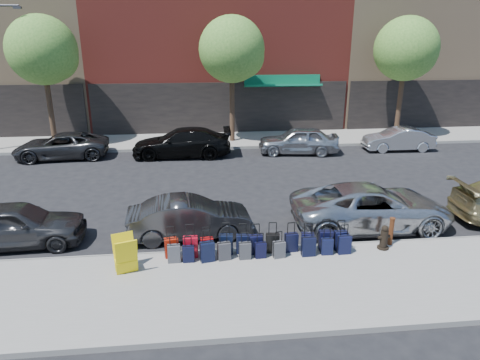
{
  "coord_description": "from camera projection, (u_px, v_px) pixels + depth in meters",
  "views": [
    {
      "loc": [
        -1.75,
        -16.09,
        6.35
      ],
      "look_at": [
        -0.19,
        -1.5,
        1.33
      ],
      "focal_mm": 32.0,
      "sensor_mm": 36.0,
      "label": 1
    }
  ],
  "objects": [
    {
      "name": "car_far_3",
      "position": [
        398.0,
        139.0,
        24.46
      ],
      "size": [
        3.99,
        1.47,
        1.3
      ],
      "primitive_type": "imported",
      "rotation": [
        0.0,
        0.0,
        -1.59
      ],
      "color": "silver",
      "rests_on": "ground"
    },
    {
      "name": "suitcase_front_5",
      "position": [
        256.0,
        244.0,
        12.66
      ],
      "size": [
        0.4,
        0.24,
        0.94
      ],
      "rotation": [
        0.0,
        0.0,
        0.06
      ],
      "color": "black",
      "rests_on": "sidewalk_near"
    },
    {
      "name": "suitcase_front_7",
      "position": [
        291.0,
        242.0,
        12.8
      ],
      "size": [
        0.4,
        0.25,
        0.92
      ],
      "rotation": [
        0.0,
        0.0,
        0.1
      ],
      "color": "black",
      "rests_on": "sidewalk_near"
    },
    {
      "name": "car_near_2",
      "position": [
        371.0,
        207.0,
        14.62
      ],
      "size": [
        5.43,
        2.51,
        1.51
      ],
      "primitive_type": "imported",
      "rotation": [
        0.0,
        0.0,
        1.57
      ],
      "color": "#B8BABF",
      "rests_on": "ground"
    },
    {
      "name": "curb_far",
      "position": [
        226.0,
        148.0,
        24.85
      ],
      "size": [
        60.0,
        0.08,
        0.15
      ],
      "primitive_type": "cube",
      "color": "gray",
      "rests_on": "ground"
    },
    {
      "name": "suitcase_front_0",
      "position": [
        171.0,
        248.0,
        12.47
      ],
      "size": [
        0.42,
        0.27,
        0.94
      ],
      "rotation": [
        0.0,
        0.0,
        0.16
      ],
      "color": "#9D1A0A",
      "rests_on": "sidewalk_near"
    },
    {
      "name": "sidewalk_far",
      "position": [
        224.0,
        140.0,
        26.75
      ],
      "size": [
        60.0,
        4.0,
        0.15
      ],
      "primitive_type": "cube",
      "color": "gray",
      "rests_on": "ground"
    },
    {
      "name": "suitcase_front_3",
      "position": [
        226.0,
        244.0,
        12.64
      ],
      "size": [
        0.43,
        0.26,
        0.98
      ],
      "rotation": [
        0.0,
        0.0,
        -0.1
      ],
      "color": "black",
      "rests_on": "sidewalk_near"
    },
    {
      "name": "tree_right",
      "position": [
        408.0,
        51.0,
        25.67
      ],
      "size": [
        3.8,
        3.8,
        7.27
      ],
      "color": "black",
      "rests_on": "sidewalk_far"
    },
    {
      "name": "suitcase_back_3",
      "position": [
        224.0,
        251.0,
        12.33
      ],
      "size": [
        0.39,
        0.27,
        0.86
      ],
      "rotation": [
        0.0,
        0.0,
        0.17
      ],
      "color": "#323236",
      "rests_on": "sidewalk_near"
    },
    {
      "name": "suitcase_back_1",
      "position": [
        188.0,
        254.0,
        12.22
      ],
      "size": [
        0.33,
        0.19,
        0.78
      ],
      "rotation": [
        0.0,
        0.0,
        -0.01
      ],
      "color": "black",
      "rests_on": "sidewalk_near"
    },
    {
      "name": "suitcase_back_9",
      "position": [
        327.0,
        246.0,
        12.63
      ],
      "size": [
        0.35,
        0.21,
        0.81
      ],
      "rotation": [
        0.0,
        0.0,
        -0.04
      ],
      "color": "black",
      "rests_on": "sidewalk_near"
    },
    {
      "name": "curb_near",
      "position": [
        257.0,
        250.0,
        13.13
      ],
      "size": [
        60.0,
        0.08,
        0.15
      ],
      "primitive_type": "cube",
      "color": "gray",
      "rests_on": "ground"
    },
    {
      "name": "suitcase_front_8",
      "position": [
        307.0,
        242.0,
        12.86
      ],
      "size": [
        0.39,
        0.26,
        0.89
      ],
      "rotation": [
        0.0,
        0.0,
        -0.15
      ],
      "color": "black",
      "rests_on": "sidewalk_near"
    },
    {
      "name": "bollard",
      "position": [
        391.0,
        231.0,
        13.15
      ],
      "size": [
        0.16,
        0.16,
        0.89
      ],
      "color": "#38190C",
      "rests_on": "sidewalk_near"
    },
    {
      "name": "suitcase_front_10",
      "position": [
        341.0,
        240.0,
        12.91
      ],
      "size": [
        0.39,
        0.22,
        0.94
      ],
      "rotation": [
        0.0,
        0.0,
        0.02
      ],
      "color": "black",
      "rests_on": "sidewalk_near"
    },
    {
      "name": "suitcase_front_4",
      "position": [
        243.0,
        244.0,
        12.69
      ],
      "size": [
        0.4,
        0.24,
        0.93
      ],
      "rotation": [
        0.0,
        0.0,
        -0.09
      ],
      "color": "black",
      "rests_on": "sidewalk_near"
    },
    {
      "name": "suitcase_back_2",
      "position": [
        207.0,
        252.0,
        12.23
      ],
      "size": [
        0.44,
        0.31,
        0.95
      ],
      "rotation": [
        0.0,
        0.0,
        0.21
      ],
      "color": "black",
      "rests_on": "sidewalk_near"
    },
    {
      "name": "suitcase_front_6",
      "position": [
        272.0,
        243.0,
        12.74
      ],
      "size": [
        0.41,
        0.25,
        0.95
      ],
      "rotation": [
        0.0,
        0.0,
        -0.1
      ],
      "color": "black",
      "rests_on": "sidewalk_near"
    },
    {
      "name": "display_rack",
      "position": [
        125.0,
        255.0,
        11.62
      ],
      "size": [
        0.75,
        0.79,
        1.04
      ],
      "rotation": [
        0.0,
        0.0,
        0.33
      ],
      "color": "yellow",
      "rests_on": "sidewalk_near"
    },
    {
      "name": "ground",
      "position": [
        241.0,
        199.0,
        17.37
      ],
      "size": [
        120.0,
        120.0,
        0.0
      ],
      "primitive_type": "plane",
      "color": "black",
      "rests_on": "ground"
    },
    {
      "name": "suitcase_back_6",
      "position": [
        279.0,
        249.0,
        12.45
      ],
      "size": [
        0.37,
        0.25,
        0.81
      ],
      "rotation": [
        0.0,
        0.0,
        0.16
      ],
      "color": "#3D3E43",
      "rests_on": "sidewalk_near"
    },
    {
      "name": "car_far_1",
      "position": [
        182.0,
        143.0,
        23.19
      ],
      "size": [
        5.39,
        2.35,
        1.54
      ],
      "primitive_type": "imported",
      "rotation": [
        0.0,
        0.0,
        -1.61
      ],
      "color": "black",
      "rests_on": "ground"
    },
    {
      "name": "suitcase_front_1",
      "position": [
        191.0,
        247.0,
        12.47
      ],
      "size": [
        0.42,
        0.24,
        1.01
      ],
      "rotation": [
        0.0,
        0.0,
        0.02
      ],
      "color": "#9F0A1A",
      "rests_on": "sidewalk_near"
    },
    {
      "name": "fire_hydrant",
      "position": [
        384.0,
        238.0,
        12.93
      ],
      "size": [
        0.4,
        0.35,
        0.77
      ],
      "rotation": [
        0.0,
        0.0,
        0.17
      ],
      "color": "black",
      "rests_on": "sidewalk_near"
    },
    {
      "name": "suitcase_back_5",
      "position": [
        260.0,
        250.0,
        12.44
      ],
      "size": [
        0.33,
        0.21,
        0.77
      ],
      "rotation": [
        0.0,
        0.0,
        0.08
      ],
      "color": "black",
      "rests_on": "sidewalk_near"
    },
    {
      "name": "suitcase_back_8",
      "position": [
        308.0,
        246.0,
        12.55
      ],
      "size": [
        0.4,
        0.24,
        0.95
      ],
      "rotation": [
        0.0,
        0.0,
        0.02
      ],
      "color": "black",
      "rests_on": "sidewalk_near"
    },
    {
      "name": "car_near_0",
      "position": [
        15.0,
        224.0,
        13.35
      ],
      "size": [
        4.26,
        1.87,
        1.43
      ],
      "primitive_type": "imported",
      "rotation": [
        0.0,
        0.0,
        1.61
      ],
      "color": "#343336",
      "rests_on": "ground"
    },
    {
      "name": "tree_center",
      "position": [
        234.0,
        51.0,
        24.62
      ],
      "size": [
        3.8,
        3.8,
        7.27
      ],
      "color": "black",
      "rests_on": "sidewalk_far"
    },
    {
      "name": "sidewalk_near",
      "position": [
        267.0,
        286.0,
        11.22
      ],
      "size": [
        60.0,
        4.0,
        0.15
      ],
      "primitive_type": "cube",
      "color": "gray",
      "rests_on": "ground"
    },
    {
      "name": "car_far_2",
      "position": [
        298.0,
        140.0,
        23.77
      ],
      "size": [
        4.61,
        2.35,
        1.5
      ],
      "primitive_type": "imported",
      "rotation": [
        0.0,
        0.0,
        -1.7
      ],
      "color": "#AEB1B5",
      "rests_on": "ground"
    },
    {
      "name": "suitcase_back_4",
      "position": [
        245.0,
        251.0,
        12.38
      ],
      "size": [
        0.35,
        0.21,
        0.81
      ],
      "rotation": [
        0.0,
        0.0,
        0.04
      ],
      "color": "#353539",
      "rests_on": "sidewalk_near"
    },
    {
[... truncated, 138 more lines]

